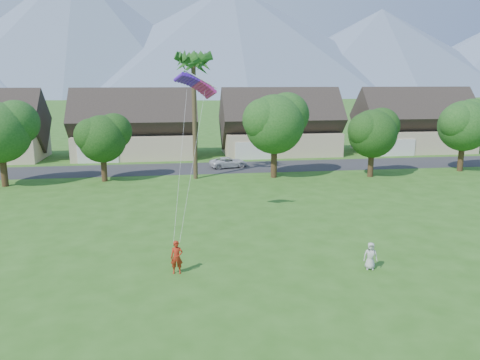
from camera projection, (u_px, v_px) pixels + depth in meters
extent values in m
plane|color=#2D6019|center=(272.00, 314.00, 20.28)|extent=(500.00, 500.00, 0.00)
cube|color=#2D2D30|center=(211.00, 168.00, 53.18)|extent=(90.00, 7.00, 0.01)
imported|color=#A02612|center=(177.00, 257.00, 24.35)|extent=(0.67, 0.47, 1.77)
imported|color=beige|center=(370.00, 256.00, 24.93)|extent=(0.82, 0.64, 1.48)
imported|color=silver|center=(229.00, 162.00, 53.32)|extent=(4.64, 2.89, 1.20)
cone|color=slate|center=(79.00, 31.00, 257.02)|extent=(190.00, 190.00, 70.00)
cone|color=slate|center=(232.00, 41.00, 269.25)|extent=(240.00, 240.00, 62.00)
cone|color=slate|center=(380.00, 52.00, 282.57)|extent=(200.00, 200.00, 50.00)
cube|color=beige|center=(136.00, 145.00, 60.36)|extent=(15.00, 8.00, 3.00)
cube|color=#382D28|center=(135.00, 120.00, 59.66)|extent=(15.75, 8.15, 8.15)
cube|color=silver|center=(98.00, 154.00, 55.96)|extent=(4.80, 0.12, 2.20)
cube|color=beige|center=(280.00, 143.00, 62.90)|extent=(15.00, 8.00, 3.00)
cube|color=#382D28|center=(280.00, 118.00, 62.20)|extent=(15.75, 8.15, 8.15)
cube|color=silver|center=(254.00, 151.00, 58.50)|extent=(4.80, 0.12, 2.20)
cube|color=beige|center=(413.00, 140.00, 65.45)|extent=(15.00, 8.00, 3.00)
cube|color=#382D28|center=(414.00, 117.00, 64.74)|extent=(15.75, 8.15, 8.15)
cube|color=silver|center=(398.00, 148.00, 61.04)|extent=(4.80, 0.12, 2.20)
cylinder|color=#47301C|center=(4.00, 173.00, 43.93)|extent=(0.61, 0.61, 2.62)
sphere|color=#214916|center=(0.00, 133.00, 43.12)|extent=(5.58, 5.58, 5.58)
cylinder|color=#47301C|center=(104.00, 170.00, 46.15)|extent=(0.56, 0.56, 2.18)
sphere|color=#214916|center=(102.00, 139.00, 45.48)|extent=(4.62, 4.62, 4.62)
cylinder|color=#47301C|center=(274.00, 164.00, 47.87)|extent=(0.62, 0.62, 2.82)
sphere|color=#214916|center=(275.00, 124.00, 47.01)|extent=(5.98, 5.98, 5.98)
cylinder|color=#47301C|center=(371.00, 166.00, 48.30)|extent=(0.58, 0.58, 2.30)
sphere|color=#214916|center=(373.00, 134.00, 47.59)|extent=(4.90, 4.90, 4.90)
cylinder|color=#47301C|center=(461.00, 159.00, 51.19)|extent=(0.60, 0.60, 2.56)
sphere|color=#214916|center=(464.00, 126.00, 50.41)|extent=(5.44, 5.44, 5.44)
cylinder|color=#4C3D26|center=(194.00, 119.00, 46.30)|extent=(0.44, 0.44, 12.00)
sphere|color=#286021|center=(193.00, 54.00, 44.96)|extent=(3.00, 3.00, 3.00)
cube|color=#5019C0|center=(186.00, 83.00, 30.43)|extent=(1.63, 1.44, 0.50)
cube|color=#B62270|center=(206.00, 83.00, 30.61)|extent=(1.63, 1.44, 0.50)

